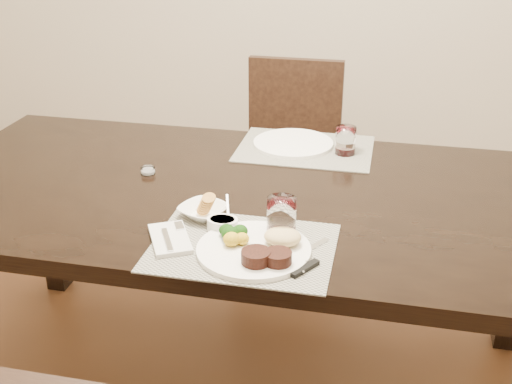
% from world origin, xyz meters
% --- Properties ---
extents(ground_plane, '(4.50, 4.50, 0.00)m').
position_xyz_m(ground_plane, '(0.00, 0.00, 0.00)').
color(ground_plane, '#442816').
rests_on(ground_plane, ground).
extents(dining_table, '(2.00, 1.00, 0.75)m').
position_xyz_m(dining_table, '(0.00, 0.00, 0.67)').
color(dining_table, black).
rests_on(dining_table, ground).
extents(chair_far, '(0.42, 0.42, 0.90)m').
position_xyz_m(chair_far, '(0.00, 0.93, 0.50)').
color(chair_far, black).
rests_on(chair_far, ground).
extents(placemat_near, '(0.46, 0.34, 0.00)m').
position_xyz_m(placemat_near, '(0.09, -0.34, 0.75)').
color(placemat_near, gray).
rests_on(placemat_near, dining_table).
extents(placemat_far, '(0.46, 0.34, 0.00)m').
position_xyz_m(placemat_far, '(0.14, 0.37, 0.75)').
color(placemat_far, gray).
rests_on(placemat_far, dining_table).
extents(dinner_plate, '(0.29, 0.29, 0.05)m').
position_xyz_m(dinner_plate, '(0.13, -0.36, 0.77)').
color(dinner_plate, white).
rests_on(dinner_plate, placemat_near).
extents(napkin_fork, '(0.16, 0.19, 0.02)m').
position_xyz_m(napkin_fork, '(-0.10, -0.35, 0.76)').
color(napkin_fork, silver).
rests_on(napkin_fork, placemat_near).
extents(steak_knife, '(0.08, 0.21, 0.01)m').
position_xyz_m(steak_knife, '(0.26, -0.39, 0.76)').
color(steak_knife, silver).
rests_on(steak_knife, placemat_near).
extents(cracker_bowl, '(0.16, 0.16, 0.06)m').
position_xyz_m(cracker_bowl, '(-0.06, -0.20, 0.77)').
color(cracker_bowl, white).
rests_on(cracker_bowl, placemat_near).
extents(sauce_ramekin, '(0.08, 0.12, 0.07)m').
position_xyz_m(sauce_ramekin, '(0.02, -0.26, 0.77)').
color(sauce_ramekin, white).
rests_on(sauce_ramekin, placemat_near).
extents(wine_glass_near, '(0.08, 0.08, 0.11)m').
position_xyz_m(wine_glass_near, '(0.17, -0.26, 0.80)').
color(wine_glass_near, silver).
rests_on(wine_glass_near, placemat_near).
extents(far_plate, '(0.28, 0.28, 0.01)m').
position_xyz_m(far_plate, '(0.10, 0.39, 0.76)').
color(far_plate, white).
rests_on(far_plate, placemat_far).
extents(wine_glass_far, '(0.07, 0.07, 0.09)m').
position_xyz_m(wine_glass_far, '(0.28, 0.35, 0.80)').
color(wine_glass_far, silver).
rests_on(wine_glass_far, placemat_far).
extents(salt_cellar, '(0.05, 0.05, 0.02)m').
position_xyz_m(salt_cellar, '(-0.31, 0.05, 0.76)').
color(salt_cellar, silver).
rests_on(salt_cellar, dining_table).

